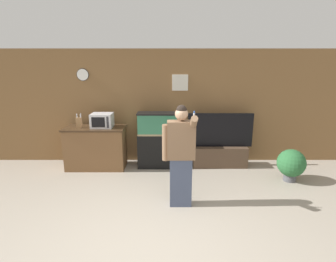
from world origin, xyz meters
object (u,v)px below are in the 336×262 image
object	(u,v)px
tv_on_stand	(220,151)
person_standing	(181,155)
counter_island	(96,147)
knife_block	(79,122)
potted_plant	(291,164)
microwave	(102,120)
aquarium_on_stand	(158,140)

from	to	relation	value
tv_on_stand	person_standing	distance (m)	2.05
counter_island	person_standing	bearing A→B (deg)	-42.31
counter_island	knife_block	world-z (taller)	knife_block
counter_island	person_standing	distance (m)	2.46
tv_on_stand	potted_plant	size ratio (longest dim) A/B	2.24
tv_on_stand	microwave	bearing A→B (deg)	-177.87
knife_block	aquarium_on_stand	xyz separation A→B (m)	(1.68, 0.12, -0.43)
person_standing	potted_plant	world-z (taller)	person_standing
tv_on_stand	potted_plant	distance (m)	1.50
counter_island	aquarium_on_stand	distance (m)	1.38
potted_plant	aquarium_on_stand	bearing A→B (deg)	163.81
tv_on_stand	potted_plant	xyz separation A→B (m)	(1.26, -0.81, -0.00)
counter_island	microwave	xyz separation A→B (m)	(0.17, -0.00, 0.62)
counter_island	aquarium_on_stand	xyz separation A→B (m)	(1.37, 0.06, 0.16)
potted_plant	counter_island	bearing A→B (deg)	169.91
microwave	tv_on_stand	xyz separation A→B (m)	(2.60, 0.10, -0.72)
tv_on_stand	potted_plant	bearing A→B (deg)	-32.85
aquarium_on_stand	tv_on_stand	xyz separation A→B (m)	(1.40, 0.04, -0.26)
tv_on_stand	potted_plant	world-z (taller)	tv_on_stand
microwave	person_standing	distance (m)	2.31
knife_block	potted_plant	bearing A→B (deg)	-8.56
microwave	tv_on_stand	world-z (taller)	microwave
microwave	potted_plant	world-z (taller)	microwave
aquarium_on_stand	counter_island	bearing A→B (deg)	-177.66
microwave	counter_island	bearing A→B (deg)	179.39
tv_on_stand	counter_island	bearing A→B (deg)	-178.04
counter_island	potted_plant	size ratio (longest dim) A/B	2.02
person_standing	potted_plant	distance (m)	2.47
knife_block	aquarium_on_stand	bearing A→B (deg)	4.05
counter_island	knife_block	distance (m)	0.66
microwave	potted_plant	xyz separation A→B (m)	(3.86, -0.71, -0.72)
counter_island	microwave	world-z (taller)	microwave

